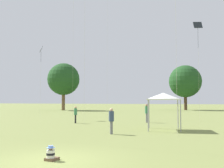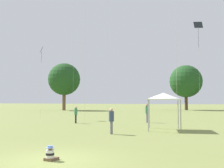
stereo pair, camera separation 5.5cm
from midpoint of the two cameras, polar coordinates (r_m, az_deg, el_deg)
ground_plane at (r=10.19m, az=-13.09°, el=-15.97°), size 300.00×300.00×0.00m
seated_toddler at (r=10.18m, az=-13.09°, el=-14.66°), size 0.44×0.51×0.56m
person_standing_1 at (r=25.62m, az=-7.82°, el=-6.27°), size 0.40×0.40×1.63m
person_standing_2 at (r=17.26m, az=-0.04°, el=-7.52°), size 0.40×0.40×1.70m
person_standing_3 at (r=26.35m, az=7.70°, el=-5.91°), size 0.38×0.38×1.86m
canopy_tent at (r=20.00m, az=11.26°, el=-2.71°), size 2.82×2.82×2.77m
kite_2 at (r=30.17m, az=18.31°, el=11.37°), size 1.00×0.70×10.71m
kite_3 at (r=33.34m, az=-15.05°, el=6.59°), size 0.71×0.79×8.74m
distant_tree_0 at (r=62.27m, az=15.80°, el=0.56°), size 7.38×7.38×10.27m
distant_tree_1 at (r=59.76m, az=-10.34°, el=1.01°), size 7.17×7.17×10.55m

